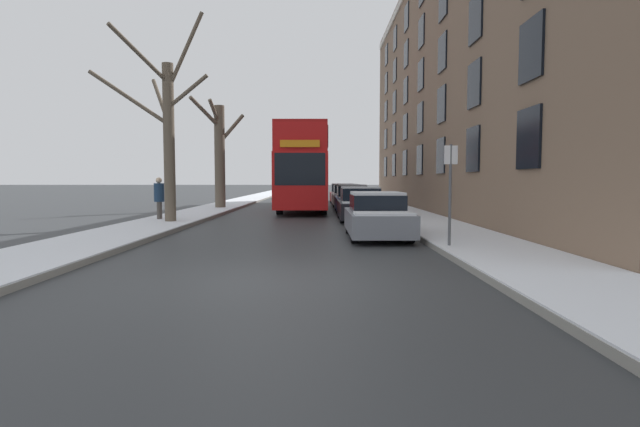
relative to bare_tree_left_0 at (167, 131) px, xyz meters
The scene contains 14 objects.
ground_plane 12.01m from the bare_tree_left_0, 65.27° to the right, with size 320.00×320.00×0.00m, color #303335.
sidewalk_left 42.73m from the bare_tree_left_0, 90.34° to the left, with size 2.57×130.00×0.16m.
sidewalk_right 43.85m from the bare_tree_left_0, 76.98° to the left, with size 2.57×130.00×0.16m.
terrace_facade_right 17.83m from the bare_tree_left_0, 26.78° to the left, with size 9.10×36.98×13.94m.
bare_tree_left_0 is the anchor object (origin of this frame).
bare_tree_left_1 9.55m from the bare_tree_left_0, 89.69° to the left, with size 2.61×2.78×6.17m.
double_decker_bus 10.59m from the bare_tree_left_0, 62.56° to the left, with size 2.59×11.41×4.47m.
parked_car_0 9.00m from the bare_tree_left_0, 28.60° to the right, with size 1.75×4.18×1.37m.
parked_car_1 8.33m from the bare_tree_left_0, 16.79° to the left, with size 1.82×4.51×1.43m.
parked_car_2 11.27m from the bare_tree_left_0, 46.71° to the left, with size 1.76×4.52×1.47m.
parked_car_3 15.90m from the bare_tree_left_0, 61.46° to the left, with size 1.81×4.34×1.46m.
parked_car_4 20.66m from the bare_tree_left_0, 68.58° to the left, with size 1.89×4.04×1.45m.
pedestrian_left_sidewalk 2.89m from the bare_tree_left_0, 122.20° to the left, with size 0.40×0.40×1.82m.
street_sign_post 11.50m from the bare_tree_left_0, 38.41° to the right, with size 0.32×0.07×2.57m.
Camera 1 is at (0.97, -8.48, 1.73)m, focal length 28.00 mm.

